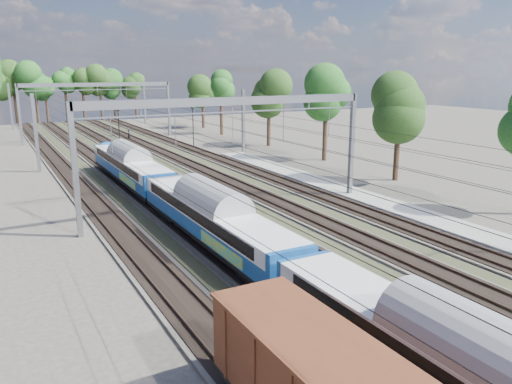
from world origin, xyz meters
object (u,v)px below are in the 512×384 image
emu_train (215,212)px  signal_near (119,122)px  worker (129,135)px  signal_far (193,120)px

emu_train → signal_near: signal_near is taller
worker → signal_far: bearing=-147.5°
signal_near → signal_far: signal_far is taller
emu_train → signal_far: signal_far is taller
worker → signal_near: 10.97m
emu_train → signal_near: (4.55, 42.37, 1.56)m
signal_far → emu_train: bearing=-110.7°
worker → signal_near: bearing=164.3°
signal_far → signal_near: bearing=165.7°
worker → signal_far: signal_far is taller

